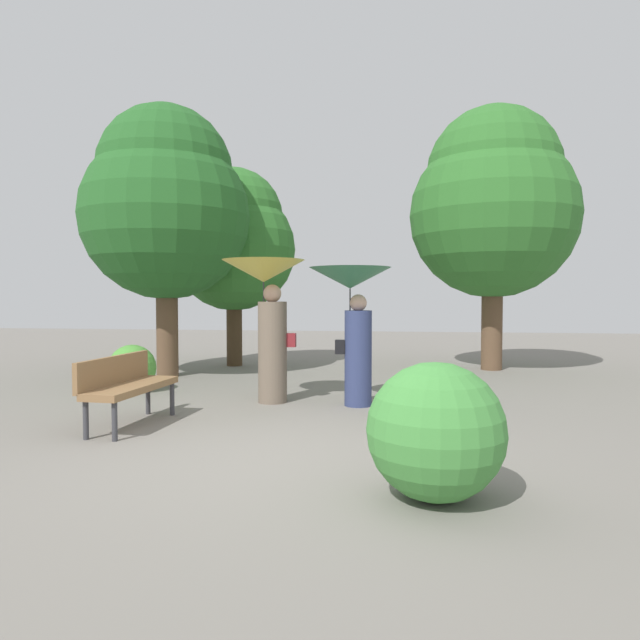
% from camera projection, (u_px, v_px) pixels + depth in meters
% --- Properties ---
extents(ground_plane, '(40.00, 40.00, 0.00)m').
position_uv_depth(ground_plane, '(270.00, 459.00, 5.28)').
color(ground_plane, slate).
extents(person_left, '(1.20, 1.20, 2.07)m').
position_uv_depth(person_left, '(267.00, 300.00, 8.09)').
color(person_left, '#6B5B4C').
rests_on(person_left, ground).
extents(person_right, '(1.15, 1.15, 1.95)m').
position_uv_depth(person_right, '(353.00, 305.00, 7.84)').
color(person_right, navy).
rests_on(person_right, ground).
extents(park_bench, '(0.57, 1.52, 0.83)m').
position_uv_depth(park_bench, '(126.00, 383.00, 6.63)').
color(park_bench, '#38383D').
rests_on(park_bench, ground).
extents(tree_near_left, '(2.74, 2.74, 4.39)m').
position_uv_depth(tree_near_left, '(234.00, 239.00, 12.40)').
color(tree_near_left, '#42301E').
rests_on(tree_near_left, ground).
extents(tree_near_right, '(3.46, 3.46, 5.49)m').
position_uv_depth(tree_near_right, '(493.00, 202.00, 11.68)').
color(tree_near_right, brown).
rests_on(tree_near_right, ground).
extents(tree_mid_left, '(3.19, 3.19, 5.17)m').
position_uv_depth(tree_mid_left, '(166.00, 202.00, 10.68)').
color(tree_mid_left, brown).
rests_on(tree_mid_left, ground).
extents(bush_path_left, '(0.76, 0.76, 0.76)m').
position_uv_depth(bush_path_left, '(132.00, 368.00, 9.05)').
color(bush_path_left, '#4C9338').
rests_on(bush_path_left, ground).
extents(bush_path_right, '(1.04, 1.04, 1.04)m').
position_uv_depth(bush_path_right, '(436.00, 431.00, 4.20)').
color(bush_path_right, '#428C3D').
rests_on(bush_path_right, ground).
extents(path_marker_post, '(0.12, 0.12, 0.54)m').
position_uv_depth(path_marker_post, '(437.00, 406.00, 6.47)').
color(path_marker_post, gray).
rests_on(path_marker_post, ground).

